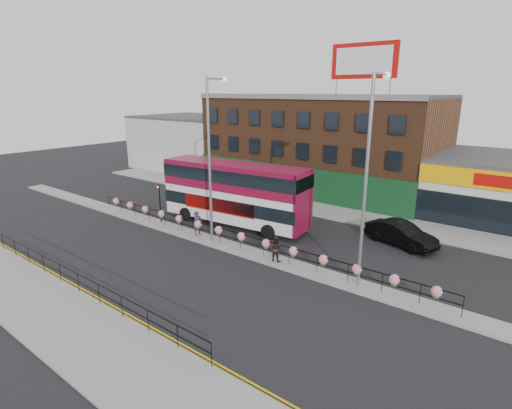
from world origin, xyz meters
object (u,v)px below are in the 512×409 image
Objects in this scene: double_decker_bus at (235,188)px; lamp_column_west at (212,147)px; car at (401,234)px; lamp_column_east at (369,165)px; pedestrian_a at (198,223)px; pedestrian_b at (275,248)px.

double_decker_bus is 5.58m from lamp_column_west.
lamp_column_east reaches higher than car.
car is 9.75m from lamp_column_east.
lamp_column_east is (13.07, 0.10, 5.91)m from pedestrian_a.
lamp_column_west is 1.00× the size of lamp_column_east.
double_decker_bus is 1.12× the size of lamp_column_west.
lamp_column_east is (0.31, -7.58, 6.13)m from car.
double_decker_bus is at bearing -38.43° from pedestrian_b.
car is 3.19× the size of pedestrian_b.
pedestrian_a is 1.07× the size of pedestrian_b.
lamp_column_west reaches higher than double_decker_bus.
pedestrian_a is 6.14m from lamp_column_west.
double_decker_bus is at bearing 8.15° from pedestrian_a.
lamp_column_east is (11.32, 0.08, 0.02)m from lamp_column_west.
pedestrian_b is at bearing -175.31° from lamp_column_east.
lamp_column_west is at bearing -75.31° from pedestrian_a.
lamp_column_west is (-11.01, -7.66, 6.10)m from car.
pedestrian_a is 14.34m from lamp_column_east.
pedestrian_a is at bearing -179.55° from lamp_column_east.
double_decker_bus is 13.76m from lamp_column_east.
lamp_column_west is at bearing 141.31° from car.
pedestrian_b is (-5.28, -8.03, 0.15)m from car.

